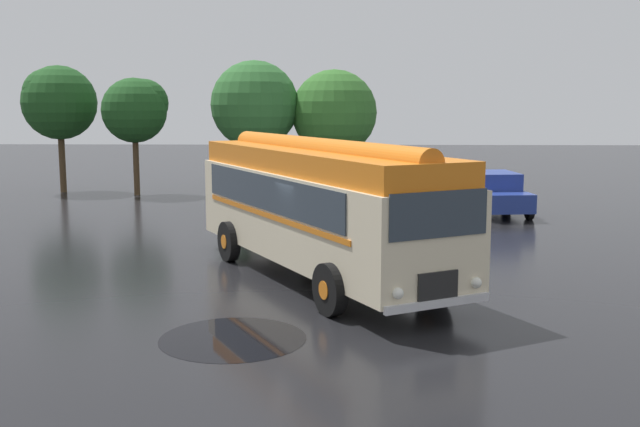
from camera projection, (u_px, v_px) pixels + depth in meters
ground_plane at (328, 283)px, 18.14m from camera, size 120.00×120.00×0.00m
vintage_bus at (319, 203)px, 18.39m from camera, size 6.96×10.03×3.49m
car_near_left at (270, 193)px, 29.01m from camera, size 2.15×4.30×1.66m
car_mid_left at (354, 195)px, 28.61m from camera, size 2.35×4.38×1.66m
car_mid_right at (424, 195)px, 28.48m from camera, size 2.29×4.36×1.66m
car_far_right at (496, 193)px, 29.08m from camera, size 2.31×4.36×1.66m
tree_far_left at (57, 101)px, 35.81m from camera, size 3.55×3.55×6.10m
tree_left_of_centre at (137, 109)px, 34.81m from camera, size 3.05×3.02×5.48m
tree_centre at (257, 104)px, 34.71m from camera, size 4.09×4.09×6.28m
tree_right_of_centre at (333, 112)px, 35.03m from camera, size 4.01×4.01×5.88m
puddle_patch at (233, 338)px, 13.86m from camera, size 2.74×2.74×0.01m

